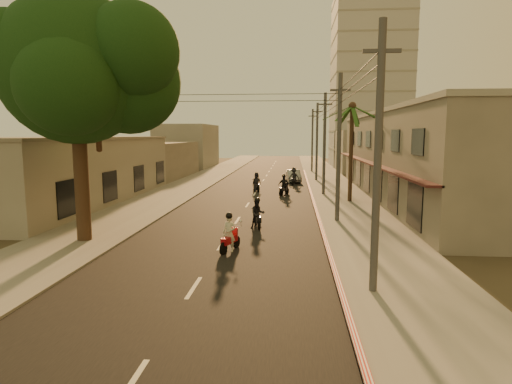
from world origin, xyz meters
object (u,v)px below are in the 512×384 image
(palm_tree, at_px, (352,112))
(scooter_far_b, at_px, (294,177))
(scooter_red, at_px, (229,234))
(scooter_mid_b, at_px, (284,186))
(scooter_far_a, at_px, (257,183))
(scooter_mid_a, at_px, (258,214))
(parked_car, at_px, (293,176))
(broadleaf_tree, at_px, (85,70))

(palm_tree, bearing_deg, scooter_far_b, 110.87)
(scooter_far_b, bearing_deg, scooter_red, -87.09)
(palm_tree, bearing_deg, scooter_mid_b, 147.18)
(palm_tree, bearing_deg, scooter_far_a, 143.11)
(scooter_red, height_order, scooter_mid_a, scooter_red)
(scooter_red, relative_size, scooter_far_b, 0.95)
(scooter_red, xyz_separation_m, scooter_far_a, (-0.54, 21.18, 0.02))
(parked_car, bearing_deg, scooter_red, -101.22)
(scooter_red, height_order, parked_car, scooter_red)
(scooter_red, xyz_separation_m, scooter_mid_b, (2.10, 18.64, 0.05))
(scooter_mid_a, distance_m, scooter_far_a, 16.10)
(broadleaf_tree, xyz_separation_m, scooter_mid_a, (8.05, 3.80, -7.66))
(scooter_red, relative_size, parked_car, 0.43)
(scooter_red, distance_m, scooter_mid_b, 18.75)
(broadleaf_tree, distance_m, scooter_far_a, 22.27)
(palm_tree, relative_size, scooter_far_a, 4.42)
(broadleaf_tree, xyz_separation_m, scooter_red, (7.18, -1.34, -7.65))
(scooter_far_b, bearing_deg, scooter_mid_a, -86.31)
(scooter_far_b, relative_size, parked_car, 0.45)
(scooter_mid_a, distance_m, parked_car, 24.74)
(scooter_red, height_order, scooter_far_a, scooter_far_a)
(palm_tree, xyz_separation_m, scooter_mid_b, (-5.33, 3.44, -6.27))
(scooter_far_a, bearing_deg, scooter_mid_b, -64.20)
(parked_car, bearing_deg, scooter_mid_b, -99.98)
(scooter_mid_a, bearing_deg, scooter_red, -113.50)
(scooter_red, bearing_deg, scooter_mid_b, 103.13)
(scooter_mid_b, relative_size, parked_car, 0.45)
(broadleaf_tree, height_order, parked_car, broadleaf_tree)
(palm_tree, height_order, scooter_mid_b, palm_tree)
(palm_tree, distance_m, scooter_far_a, 11.80)
(palm_tree, distance_m, scooter_far_b, 13.91)
(palm_tree, relative_size, scooter_red, 4.43)
(broadleaf_tree, relative_size, scooter_far_a, 6.53)
(scooter_mid_a, height_order, parked_car, scooter_mid_a)
(scooter_mid_b, bearing_deg, broadleaf_tree, -95.08)
(broadleaf_tree, xyz_separation_m, scooter_mid_b, (9.28, 17.29, -7.60))
(palm_tree, height_order, scooter_red, palm_tree)
(scooter_mid_b, xyz_separation_m, scooter_far_a, (-2.64, 2.54, -0.03))
(palm_tree, bearing_deg, broadleaf_tree, -136.52)
(scooter_far_b, bearing_deg, scooter_far_a, -112.94)
(scooter_far_a, bearing_deg, scooter_far_b, 37.49)
(scooter_mid_a, bearing_deg, scooter_far_b, 70.55)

